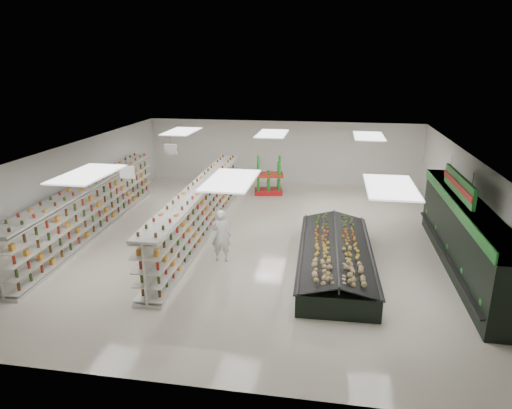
% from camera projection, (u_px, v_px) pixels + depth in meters
% --- Properties ---
extents(floor, '(16.00, 16.00, 0.00)m').
position_uv_depth(floor, '(256.00, 238.00, 16.48)').
color(floor, beige).
rests_on(floor, ground).
extents(ceiling, '(14.00, 16.00, 0.02)m').
position_uv_depth(ceiling, '(256.00, 150.00, 15.51)').
color(ceiling, white).
rests_on(ceiling, wall_back).
extents(wall_back, '(14.00, 0.02, 3.20)m').
position_uv_depth(wall_back, '(282.00, 152.00, 23.52)').
color(wall_back, white).
rests_on(wall_back, floor).
extents(wall_front, '(14.00, 0.02, 3.20)m').
position_uv_depth(wall_front, '(185.00, 314.00, 8.47)').
color(wall_front, white).
rests_on(wall_front, floor).
extents(wall_left, '(0.02, 16.00, 3.20)m').
position_uv_depth(wall_left, '(73.00, 186.00, 17.11)').
color(wall_left, white).
rests_on(wall_left, floor).
extents(wall_right, '(0.02, 16.00, 3.20)m').
position_uv_depth(wall_right, '(468.00, 205.00, 14.88)').
color(wall_right, white).
rests_on(wall_right, floor).
extents(produce_wall_case, '(0.93, 8.00, 2.20)m').
position_uv_depth(produce_wall_case, '(463.00, 231.00, 13.66)').
color(produce_wall_case, black).
rests_on(produce_wall_case, floor).
extents(aisle_sign_near, '(0.52, 0.06, 0.75)m').
position_uv_depth(aisle_sign_near, '(127.00, 172.00, 14.37)').
color(aisle_sign_near, white).
rests_on(aisle_sign_near, ceiling).
extents(aisle_sign_far, '(0.52, 0.06, 0.75)m').
position_uv_depth(aisle_sign_far, '(171.00, 149.00, 18.13)').
color(aisle_sign_far, white).
rests_on(aisle_sign_far, ceiling).
extents(hortifruti_banner, '(0.12, 3.20, 0.95)m').
position_uv_depth(hortifruti_banner, '(459.00, 185.00, 13.28)').
color(hortifruti_banner, '#207928').
rests_on(hortifruti_banner, ceiling).
extents(gondola_left, '(1.37, 10.82, 1.87)m').
position_uv_depth(gondola_left, '(93.00, 209.00, 16.90)').
color(gondola_left, silver).
rests_on(gondola_left, floor).
extents(gondola_center, '(1.03, 10.75, 1.86)m').
position_uv_depth(gondola_center, '(200.00, 212.00, 16.54)').
color(gondola_center, silver).
rests_on(gondola_center, floor).
extents(produce_island, '(2.38, 6.18, 0.92)m').
position_uv_depth(produce_island, '(335.00, 255.00, 13.95)').
color(produce_island, black).
rests_on(produce_island, floor).
extents(soda_endcap, '(1.52, 1.17, 1.75)m').
position_uv_depth(soda_endcap, '(269.00, 176.00, 21.71)').
color(soda_endcap, red).
rests_on(soda_endcap, floor).
extents(shopper_main, '(0.64, 0.44, 1.71)m').
position_uv_depth(shopper_main, '(221.00, 235.00, 14.35)').
color(shopper_main, white).
rests_on(shopper_main, floor).
extents(shopper_background, '(0.77, 0.90, 1.59)m').
position_uv_depth(shopper_background, '(206.00, 189.00, 19.79)').
color(shopper_background, '#9D8060').
rests_on(shopper_background, floor).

